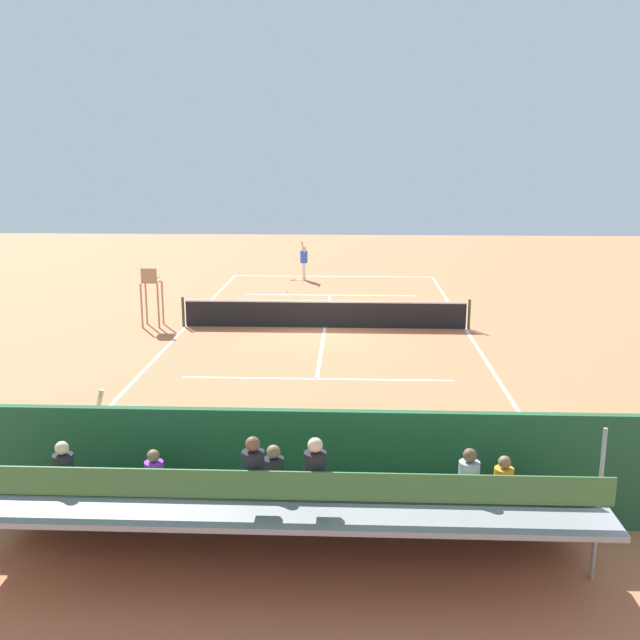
{
  "coord_description": "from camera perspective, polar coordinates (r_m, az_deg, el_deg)",
  "views": [
    {
      "loc": [
        -0.93,
        25.18,
        6.1
      ],
      "look_at": [
        0.0,
        4.0,
        1.2
      ],
      "focal_mm": 40.72,
      "sensor_mm": 36.0,
      "label": 1
    }
  ],
  "objects": [
    {
      "name": "court_line_markings",
      "position": [
        25.96,
        0.39,
        -0.57
      ],
      "size": [
        10.1,
        22.2,
        0.01
      ],
      "color": "white",
      "rests_on": "ground"
    },
    {
      "name": "line_judge",
      "position": [
        13.91,
        -17.21,
        -9.03
      ],
      "size": [
        0.4,
        0.55,
        1.93
      ],
      "color": "#232328",
      "rests_on": "ground"
    },
    {
      "name": "courtside_bench",
      "position": [
        13.28,
        11.07,
        -11.91
      ],
      "size": [
        1.8,
        0.4,
        0.93
      ],
      "color": "#33383D",
      "rests_on": "ground"
    },
    {
      "name": "bleacher_stand",
      "position": [
        11.13,
        -2.6,
        -14.61
      ],
      "size": [
        9.06,
        2.4,
        2.48
      ],
      "color": "gray",
      "rests_on": "ground"
    },
    {
      "name": "equipment_bag",
      "position": [
        13.19,
        3.62,
        -13.69
      ],
      "size": [
        0.9,
        0.36,
        0.36
      ],
      "primitive_type": "cube",
      "color": "#B22D2D",
      "rests_on": "ground"
    },
    {
      "name": "tennis_net",
      "position": [
        25.81,
        0.39,
        0.49
      ],
      "size": [
        10.3,
        0.1,
        1.07
      ],
      "color": "black",
      "rests_on": "ground"
    },
    {
      "name": "ground_plane",
      "position": [
        25.93,
        0.39,
        -0.59
      ],
      "size": [
        60.0,
        60.0,
        0.0
      ],
      "primitive_type": "plane",
      "color": "#CC7047"
    },
    {
      "name": "backdrop_wall",
      "position": [
        12.32,
        -2.08,
        -11.44
      ],
      "size": [
        18.0,
        0.16,
        2.0
      ],
      "primitive_type": "cube",
      "color": "#235633",
      "rests_on": "ground"
    },
    {
      "name": "tennis_racket",
      "position": [
        35.61,
        -1.73,
        3.17
      ],
      "size": [
        0.59,
        0.37,
        0.03
      ],
      "color": "black",
      "rests_on": "ground"
    },
    {
      "name": "tennis_player",
      "position": [
        35.51,
        -1.28,
        4.78
      ],
      "size": [
        0.39,
        0.54,
        1.93
      ],
      "color": "white",
      "rests_on": "ground"
    },
    {
      "name": "tennis_ball_near",
      "position": [
        32.69,
        -2.56,
        2.3
      ],
      "size": [
        0.07,
        0.07,
        0.07
      ],
      "primitive_type": "sphere",
      "color": "#CCDB33",
      "rests_on": "ground"
    },
    {
      "name": "umpire_chair",
      "position": [
        26.52,
        -13.14,
        2.28
      ],
      "size": [
        0.67,
        0.67,
        2.14
      ],
      "color": "#A88456",
      "rests_on": "ground"
    }
  ]
}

